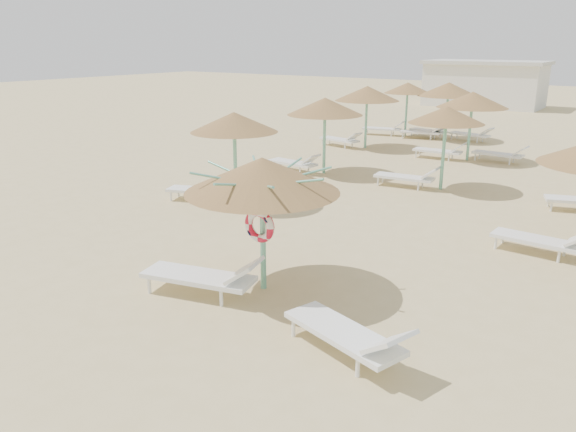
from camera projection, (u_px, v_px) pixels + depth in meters
The scene contains 6 objects.
ground at pixel (258, 296), 10.47m from camera, with size 120.00×120.00×0.00m, color tan.
main_palapa at pixel (262, 176), 10.17m from camera, with size 2.86×2.86×2.56m.
lounger_main_a at pixel (205, 276), 10.38m from camera, with size 2.39×1.21×0.83m.
lounger_main_b at pixel (350, 334), 8.34m from camera, with size 2.29×1.28×0.80m.
palapa_field at pixel (510, 115), 18.04m from camera, with size 19.90×17.08×2.72m.
service_hut at pixel (484, 83), 40.78m from camera, with size 8.40×4.40×3.25m.
Camera 1 is at (5.87, -7.56, 4.55)m, focal length 35.00 mm.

